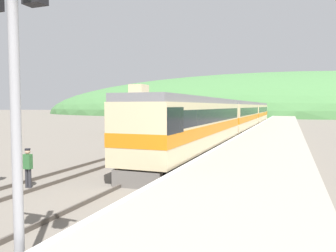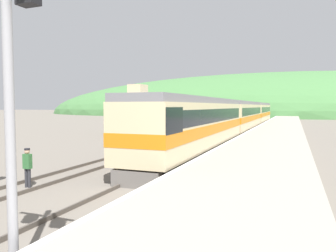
# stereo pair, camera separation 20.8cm
# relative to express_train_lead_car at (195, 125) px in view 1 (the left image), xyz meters

# --- Properties ---
(track_main) EXTENTS (1.52, 180.00, 0.16)m
(track_main) POSITION_rel_express_train_lead_car_xyz_m (0.00, 47.89, -2.23)
(track_main) COLOR #4C443D
(track_main) RESTS_ON ground
(track_siding) EXTENTS (1.52, 180.00, 0.16)m
(track_siding) POSITION_rel_express_train_lead_car_xyz_m (-4.62, 47.89, -2.23)
(track_siding) COLOR #4C443D
(track_siding) RESTS_ON ground
(platform) EXTENTS (5.82, 140.00, 0.89)m
(platform) POSITION_rel_express_train_lead_car_xyz_m (4.58, 27.89, -1.87)
(platform) COLOR #9E9689
(platform) RESTS_ON ground
(distant_hills) EXTENTS (219.23, 98.65, 34.48)m
(distant_hills) POSITION_rel_express_train_lead_car_xyz_m (0.00, 122.61, -2.31)
(distant_hills) COLOR #477A42
(distant_hills) RESTS_ON ground
(station_shed) EXTENTS (6.89, 6.97, 4.67)m
(station_shed) POSITION_rel_express_train_lead_car_xyz_m (-10.99, 16.26, 0.04)
(station_shed) COLOR gray
(station_shed) RESTS_ON ground
(express_train_lead_car) EXTENTS (3.03, 19.72, 4.59)m
(express_train_lead_car) POSITION_rel_express_train_lead_car_xyz_m (0.00, 0.00, 0.00)
(express_train_lead_car) COLOR black
(express_train_lead_car) RESTS_ON ground
(carriage_second) EXTENTS (3.02, 20.23, 4.23)m
(carriage_second) POSITION_rel_express_train_lead_car_xyz_m (0.00, 21.09, -0.01)
(carriage_second) COLOR black
(carriage_second) RESTS_ON ground
(carriage_third) EXTENTS (3.02, 20.23, 4.23)m
(carriage_third) POSITION_rel_express_train_lead_car_xyz_m (0.00, 42.20, -0.01)
(carriage_third) COLOR black
(carriage_third) RESTS_ON ground
(siding_train) EXTENTS (2.90, 30.54, 3.95)m
(siding_train) POSITION_rel_express_train_lead_car_xyz_m (-4.62, 23.87, -0.27)
(siding_train) COLOR black
(siding_train) RESTS_ON ground
(signal_mast_main) EXTENTS (2.20, 0.42, 7.55)m
(signal_mast_main) POSITION_rel_express_train_lead_car_xyz_m (1.25, -17.39, 2.64)
(signal_mast_main) COLOR #9E9EA3
(signal_mast_main) RESTS_ON ground
(track_worker) EXTENTS (0.36, 0.24, 1.76)m
(track_worker) POSITION_rel_express_train_lead_car_xyz_m (-4.55, -11.07, -1.30)
(track_worker) COLOR #2D2D33
(track_worker) RESTS_ON ground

